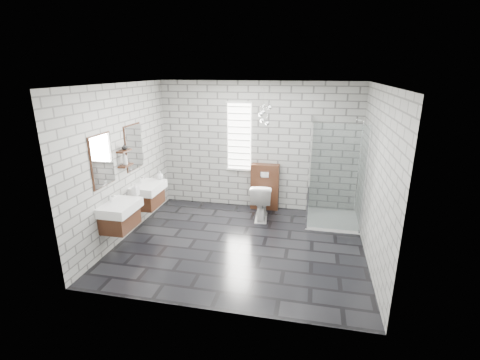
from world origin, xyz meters
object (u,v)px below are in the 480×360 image
(shower_enclosure, at_px, (328,200))
(vanity_left, at_px, (118,208))
(vanity_right, at_px, (146,188))
(toilet, at_px, (261,201))
(cistern_panel, at_px, (265,187))

(shower_enclosure, bearing_deg, vanity_left, -152.09)
(vanity_right, distance_m, toilet, 2.26)
(cistern_panel, bearing_deg, shower_enclosure, -21.42)
(vanity_right, relative_size, cistern_panel, 1.57)
(shower_enclosure, xyz_separation_m, toilet, (-1.32, -0.01, -0.13))
(toilet, bearing_deg, cistern_panel, -95.79)
(vanity_left, bearing_deg, shower_enclosure, 27.91)
(vanity_left, relative_size, cistern_panel, 1.57)
(shower_enclosure, bearing_deg, toilet, -179.52)
(vanity_right, height_order, shower_enclosure, shower_enclosure)
(vanity_right, bearing_deg, cistern_panel, 32.15)
(cistern_panel, height_order, toilet, cistern_panel)
(cistern_panel, bearing_deg, vanity_right, -147.85)
(vanity_left, relative_size, vanity_right, 1.00)
(shower_enclosure, bearing_deg, vanity_right, -166.85)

